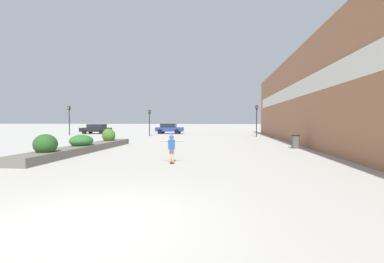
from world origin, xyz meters
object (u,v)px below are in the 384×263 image
at_px(traffic_light_right, 257,116).
at_px(traffic_light_far_left, 69,116).
at_px(car_center_left, 96,129).
at_px(traffic_light_left, 149,118).
at_px(trash_bin, 296,142).
at_px(car_leftmost, 169,128).
at_px(skateboard, 172,161).
at_px(skateboarder, 172,145).

distance_m(traffic_light_right, traffic_light_far_left, 23.63).
distance_m(car_center_left, traffic_light_left, 10.52).
xyz_separation_m(trash_bin, car_leftmost, (-12.70, 18.59, 0.33)).
height_order(trash_bin, traffic_light_far_left, traffic_light_far_left).
distance_m(skateboard, car_leftmost, 26.16).
height_order(skateboarder, traffic_light_far_left, traffic_light_far_left).
xyz_separation_m(skateboard, car_center_left, (-16.08, 24.26, 0.67)).
xyz_separation_m(trash_bin, car_center_left, (-23.31, 17.28, 0.28)).
relative_size(trash_bin, car_center_left, 0.22).
xyz_separation_m(car_leftmost, traffic_light_right, (11.72, -5.87, 1.72)).
bearing_deg(skateboard, traffic_light_left, 94.96).
bearing_deg(traffic_light_left, traffic_light_right, 0.16).
bearing_deg(skateboard, car_leftmost, 88.13).
bearing_deg(car_center_left, traffic_light_far_left, 164.04).
relative_size(trash_bin, traffic_light_far_left, 0.24).
bearing_deg(car_center_left, trash_bin, -126.54).
xyz_separation_m(trash_bin, traffic_light_right, (-0.98, 12.72, 2.05)).
relative_size(skateboarder, car_leftmost, 0.29).
bearing_deg(traffic_light_left, trash_bin, -42.25).
relative_size(skateboarder, traffic_light_right, 0.31).
xyz_separation_m(trash_bin, traffic_light_left, (-13.96, 12.68, 1.76)).
bearing_deg(trash_bin, car_center_left, 143.46).
bearing_deg(car_leftmost, skateboard, 12.07).
height_order(skateboard, traffic_light_far_left, traffic_light_far_left).
height_order(skateboarder, car_leftmost, car_leftmost).
distance_m(car_center_left, traffic_light_far_left, 5.04).
bearing_deg(car_center_left, traffic_light_left, -116.18).
bearing_deg(traffic_light_far_left, trash_bin, -27.39).
xyz_separation_m(traffic_light_right, traffic_light_far_left, (-23.63, 0.03, 0.03)).
bearing_deg(skateboard, skateboarder, 0.00).
xyz_separation_m(skateboard, traffic_light_far_left, (-17.38, 19.73, 2.47)).
distance_m(skateboarder, car_leftmost, 26.15).
relative_size(car_leftmost, traffic_light_left, 1.23).
bearing_deg(traffic_light_left, skateboard, -71.10).
relative_size(skateboarder, traffic_light_far_left, 0.31).
xyz_separation_m(car_leftmost, traffic_light_left, (-1.26, -5.91, 1.43)).
distance_m(skateboard, skateboarder, 0.72).
height_order(car_center_left, traffic_light_left, traffic_light_left).
bearing_deg(traffic_light_far_left, traffic_light_left, -0.38).
distance_m(skateboarder, traffic_light_left, 20.83).
xyz_separation_m(traffic_light_left, traffic_light_far_left, (-10.65, 0.07, 0.32)).
relative_size(car_center_left, traffic_light_right, 1.12).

